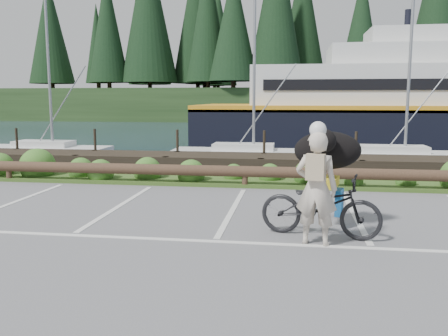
{
  "coord_description": "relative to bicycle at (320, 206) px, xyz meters",
  "views": [
    {
      "loc": [
        1.28,
        -8.13,
        2.43
      ],
      "look_at": [
        -0.02,
        0.8,
        1.1
      ],
      "focal_mm": 38.0,
      "sensor_mm": 36.0,
      "label": 1
    }
  ],
  "objects": [
    {
      "name": "bicycle",
      "position": [
        0.0,
        0.0,
        0.0
      ],
      "size": [
        2.23,
        1.17,
        1.11
      ],
      "primitive_type": "imported",
      "rotation": [
        0.0,
        0.0,
        1.36
      ],
      "color": "black",
      "rests_on": "ground"
    },
    {
      "name": "cyclist",
      "position": [
        -0.1,
        -0.48,
        0.4
      ],
      "size": [
        0.77,
        0.59,
        1.91
      ],
      "primitive_type": "imported",
      "rotation": [
        0.0,
        0.0,
        2.93
      ],
      "color": "beige",
      "rests_on": "ground"
    },
    {
      "name": "ground",
      "position": [
        -1.78,
        -0.19,
        -0.56
      ],
      "size": [
        72.0,
        72.0,
        0.0
      ],
      "primitive_type": "plane",
      "color": "#5C5C5F"
    },
    {
      "name": "vegetation_strip",
      "position": [
        -1.78,
        5.11,
        -0.51
      ],
      "size": [
        34.0,
        1.6,
        0.1
      ],
      "primitive_type": "cube",
      "color": "#3D5B21",
      "rests_on": "ground"
    },
    {
      "name": "dog",
      "position": [
        0.14,
        0.66,
        0.91
      ],
      "size": [
        0.85,
        1.33,
        0.71
      ],
      "primitive_type": "ellipsoid",
      "rotation": [
        0.0,
        0.0,
        1.36
      ],
      "color": "black",
      "rests_on": "bicycle"
    },
    {
      "name": "log_rail",
      "position": [
        -1.78,
        4.41,
        -0.56
      ],
      "size": [
        32.0,
        0.3,
        0.6
      ],
      "primitive_type": null,
      "color": "#443021",
      "rests_on": "ground"
    },
    {
      "name": "harbor_backdrop",
      "position": [
        -1.39,
        78.28,
        -0.56
      ],
      "size": [
        170.0,
        160.0,
        30.0
      ],
      "color": "#1A2A3F",
      "rests_on": "ground"
    }
  ]
}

